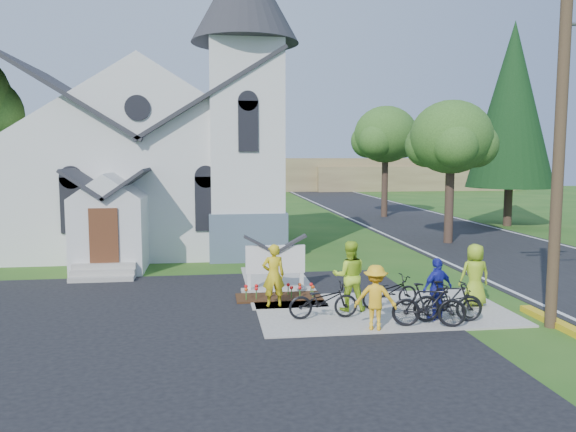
{
  "coord_description": "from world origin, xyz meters",
  "views": [
    {
      "loc": [
        -3.22,
        -14.34,
        4.35
      ],
      "look_at": [
        -0.54,
        5.0,
        2.24
      ],
      "focal_mm": 35.0,
      "sensor_mm": 36.0,
      "label": 1
    }
  ],
  "objects": [
    {
      "name": "ground",
      "position": [
        0.0,
        0.0,
        0.0
      ],
      "size": [
        120.0,
        120.0,
        0.0
      ],
      "primitive_type": "plane",
      "color": "#245418",
      "rests_on": "ground"
    },
    {
      "name": "parking_lot",
      "position": [
        -7.0,
        -2.0,
        0.01
      ],
      "size": [
        20.0,
        16.0,
        0.02
      ],
      "primitive_type": "cube",
      "color": "black",
      "rests_on": "ground"
    },
    {
      "name": "road",
      "position": [
        10.0,
        15.0,
        0.01
      ],
      "size": [
        8.0,
        90.0,
        0.02
      ],
      "primitive_type": "cube",
      "color": "black",
      "rests_on": "ground"
    },
    {
      "name": "sidewalk",
      "position": [
        1.5,
        0.5,
        0.03
      ],
      "size": [
        7.0,
        4.0,
        0.05
      ],
      "primitive_type": "cube",
      "color": "gray",
      "rests_on": "ground"
    },
    {
      "name": "church",
      "position": [
        -5.48,
        12.48,
        5.25
      ],
      "size": [
        12.35,
        12.0,
        13.0
      ],
      "color": "white",
      "rests_on": "ground"
    },
    {
      "name": "church_sign",
      "position": [
        -1.2,
        3.2,
        1.03
      ],
      "size": [
        2.2,
        0.4,
        1.7
      ],
      "color": "gray",
      "rests_on": "ground"
    },
    {
      "name": "flower_bed",
      "position": [
        -1.2,
        2.3,
        0.04
      ],
      "size": [
        2.6,
        1.1,
        0.07
      ],
      "primitive_type": "cube",
      "color": "#361B0E",
      "rests_on": "ground"
    },
    {
      "name": "utility_pole",
      "position": [
        5.36,
        -1.5,
        5.4
      ],
      "size": [
        3.45,
        0.28,
        10.0
      ],
      "color": "#443022",
      "rests_on": "ground"
    },
    {
      "name": "tree_road_near",
      "position": [
        8.5,
        12.0,
        5.21
      ],
      "size": [
        4.0,
        4.0,
        7.05
      ],
      "color": "#3C2921",
      "rests_on": "ground"
    },
    {
      "name": "tree_road_mid",
      "position": [
        9.0,
        24.0,
        5.78
      ],
      "size": [
        4.4,
        4.4,
        7.8
      ],
      "color": "#3C2921",
      "rests_on": "ground"
    },
    {
      "name": "conifer",
      "position": [
        15.0,
        18.0,
        7.39
      ],
      "size": [
        5.2,
        5.2,
        12.4
      ],
      "color": "#3C2921",
      "rests_on": "ground"
    },
    {
      "name": "distant_hills",
      "position": [
        3.36,
        56.33,
        2.17
      ],
      "size": [
        61.0,
        10.0,
        5.6
      ],
      "color": "brown",
      "rests_on": "ground"
    },
    {
      "name": "cyclist_0",
      "position": [
        -1.47,
        1.29,
        0.95
      ],
      "size": [
        0.68,
        0.47,
        1.8
      ],
      "primitive_type": "imported",
      "rotation": [
        0.0,
        0.0,
        3.21
      ],
      "color": "gold",
      "rests_on": "sidewalk"
    },
    {
      "name": "bike_0",
      "position": [
        -0.31,
        -0.1,
        0.53
      ],
      "size": [
        1.85,
        0.67,
        0.97
      ],
      "primitive_type": "imported",
      "rotation": [
        0.0,
        0.0,
        1.58
      ],
      "color": "black",
      "rests_on": "sidewalk"
    },
    {
      "name": "cyclist_1",
      "position": [
        0.57,
        0.6,
        1.02
      ],
      "size": [
        1.02,
        0.84,
        1.95
      ],
      "primitive_type": "imported",
      "rotation": [
        0.0,
        0.0,
        3.03
      ],
      "color": "#B3E02A",
      "rests_on": "sidewalk"
    },
    {
      "name": "bike_1",
      "position": [
        2.18,
        -1.2,
        0.61
      ],
      "size": [
        1.93,
        0.9,
        1.12
      ],
      "primitive_type": "imported",
      "rotation": [
        0.0,
        0.0,
        1.37
      ],
      "color": "black",
      "rests_on": "sidewalk"
    },
    {
      "name": "cyclist_2",
      "position": [
        2.64,
        -0.6,
        0.87
      ],
      "size": [
        1.04,
        0.72,
        1.64
      ],
      "primitive_type": "imported",
      "rotation": [
        0.0,
        0.0,
        3.5
      ],
      "color": "#2127A6",
      "rests_on": "sidewalk"
    },
    {
      "name": "bike_2",
      "position": [
        1.78,
        0.7,
        0.51
      ],
      "size": [
        1.82,
        0.94,
        0.91
      ],
      "primitive_type": "imported",
      "rotation": [
        0.0,
        0.0,
        1.77
      ],
      "color": "black",
      "rests_on": "sidewalk"
    },
    {
      "name": "cyclist_3",
      "position": [
        0.79,
        -1.2,
        0.86
      ],
      "size": [
        1.18,
        0.91,
        1.62
      ],
      "primitive_type": "imported",
      "rotation": [
        0.0,
        0.0,
        2.81
      ],
      "color": "yellow",
      "rests_on": "sidewalk"
    },
    {
      "name": "bike_3",
      "position": [
        2.83,
        -0.86,
        0.6
      ],
      "size": [
        1.86,
        0.71,
        1.09
      ],
      "primitive_type": "imported",
      "rotation": [
        0.0,
        0.0,
        1.46
      ],
      "color": "black",
      "rests_on": "sidewalk"
    },
    {
      "name": "cyclist_4",
      "position": [
        4.25,
        0.55,
        0.95
      ],
      "size": [
        0.88,
        0.57,
        1.8
      ],
      "primitive_type": "imported",
      "rotation": [
        0.0,
        0.0,
        3.14
      ],
      "color": "#96BA22",
      "rests_on": "sidewalk"
    },
    {
      "name": "bike_4",
      "position": [
        3.07,
        -0.56,
        0.46
      ],
      "size": [
        1.63,
        0.89,
        0.81
      ],
      "primitive_type": "imported",
      "rotation": [
        0.0,
        0.0,
        1.33
      ],
      "color": "black",
      "rests_on": "sidewalk"
    }
  ]
}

